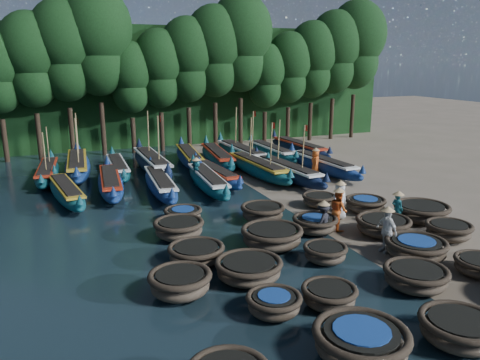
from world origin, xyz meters
name	(u,v)px	position (x,y,z in m)	size (l,w,h in m)	color
ground	(311,224)	(0.00, 0.00, 0.00)	(120.00, 120.00, 0.00)	#7E6E5C
foliage_wall	(176,86)	(0.00, 23.50, 5.00)	(40.00, 3.00, 10.00)	black
coracle_1	(361,342)	(-3.94, -9.05, 0.49)	(2.44, 2.44, 0.84)	brown
coracle_2	(459,329)	(-1.16, -9.47, 0.43)	(2.32, 2.32, 0.76)	brown
coracle_5	(274,303)	(-5.01, -6.36, 0.38)	(2.00, 2.00, 0.65)	brown
coracle_6	(329,295)	(-3.27, -6.57, 0.38)	(2.07, 2.07, 0.67)	brown
coracle_7	(416,277)	(-0.04, -6.64, 0.43)	(2.19, 2.19, 0.75)	brown
coracle_8	(480,265)	(2.75, -6.67, 0.36)	(2.10, 2.10, 0.63)	brown
coracle_10	(180,283)	(-7.24, -4.24, 0.47)	(2.26, 2.26, 0.82)	brown
coracle_11	(249,269)	(-4.82, -4.06, 0.43)	(2.60, 2.60, 0.75)	brown
coracle_12	(325,253)	(-1.63, -3.75, 0.38)	(1.65, 1.65, 0.66)	brown
coracle_13	(416,248)	(1.66, -4.77, 0.44)	(2.71, 2.71, 0.76)	brown
coracle_14	(449,230)	(4.25, -3.80, 0.43)	(2.30, 2.30, 0.74)	brown
coracle_15	(196,253)	(-6.07, -2.12, 0.42)	(2.16, 2.16, 0.73)	brown
coracle_16	(272,236)	(-2.84, -1.77, 0.48)	(2.87, 2.87, 0.84)	brown
coracle_17	(315,224)	(-0.41, -0.99, 0.42)	(2.23, 2.23, 0.72)	brown
coracle_18	(383,225)	(2.14, -2.30, 0.43)	(2.33, 2.33, 0.76)	brown
coracle_19	(422,212)	(4.89, -1.56, 0.47)	(2.97, 2.97, 0.83)	brown
coracle_20	(179,228)	(-6.00, 0.58, 0.45)	(2.55, 2.55, 0.79)	brown
coracle_21	(183,214)	(-5.30, 2.48, 0.38)	(2.07, 2.07, 0.65)	brown
coracle_22	(263,212)	(-1.89, 1.16, 0.46)	(2.23, 2.23, 0.80)	brown
coracle_23	(319,200)	(1.71, 2.16, 0.37)	(2.09, 2.09, 0.64)	brown
coracle_24	(365,204)	(3.33, 0.53, 0.42)	(2.19, 2.19, 0.72)	brown
long_boat_1	(66,192)	(-10.10, 8.09, 0.49)	(2.27, 7.31, 1.30)	#0F5655
long_boat_2	(110,183)	(-7.71, 9.00, 0.53)	(1.98, 7.87, 1.39)	navy
long_boat_3	(160,184)	(-5.16, 7.73, 0.52)	(1.85, 7.81, 1.38)	navy
long_boat_4	(208,181)	(-2.49, 7.36, 0.53)	(1.89, 7.88, 1.39)	#0F5655
long_boat_5	(216,174)	(-1.49, 8.86, 0.49)	(1.71, 7.28, 1.28)	navy
long_boat_6	(258,168)	(1.43, 9.13, 0.58)	(1.89, 8.56, 3.64)	#0F5655
long_boat_7	(287,171)	(2.73, 7.57, 0.57)	(2.03, 8.51, 3.62)	#0E1B34
long_boat_8	(323,165)	(5.79, 8.35, 0.56)	(1.87, 8.29, 1.46)	navy
long_boat_9	(47,172)	(-11.00, 13.15, 0.50)	(1.91, 7.47, 3.18)	#0F5655
long_boat_10	(78,165)	(-9.17, 13.97, 0.61)	(2.14, 9.07, 3.86)	navy
long_boat_11	(118,167)	(-6.77, 12.89, 0.50)	(1.53, 7.46, 1.31)	#0F5655
long_boat_12	(152,163)	(-4.53, 12.95, 0.62)	(1.69, 9.21, 3.91)	#0E1B34
long_boat_13	(189,157)	(-1.61, 14.17, 0.55)	(2.36, 8.15, 1.44)	navy
long_boat_14	(217,157)	(0.21, 13.39, 0.58)	(2.50, 8.55, 1.51)	#0F5655
long_boat_15	(242,153)	(2.25, 13.80, 0.61)	(1.81, 9.02, 3.83)	#0F5655
long_boat_16	(271,151)	(4.72, 13.92, 0.53)	(1.50, 7.96, 1.40)	#0F5655
long_boat_17	(299,148)	(7.26, 14.18, 0.57)	(1.87, 8.53, 1.50)	#0E1B34
fisherman_0	(340,200)	(1.57, 0.13, 0.94)	(0.96, 0.73, 1.97)	silver
fisherman_1	(397,207)	(3.50, -1.52, 0.87)	(0.52, 0.63, 1.70)	#175A63
fisherman_2	(338,209)	(0.73, -1.01, 0.95)	(0.76, 0.93, 2.01)	#D0551B
fisherman_3	(323,219)	(-0.36, -1.55, 0.80)	(1.12, 0.97, 1.70)	black
fisherman_4	(387,229)	(1.04, -3.81, 0.93)	(0.52, 1.06, 1.95)	silver
fisherman_5	(196,171)	(-2.79, 8.58, 0.83)	(0.52, 1.48, 1.78)	#175A63
fisherman_6	(315,162)	(4.90, 7.83, 0.93)	(0.82, 0.99, 1.94)	#D0551B
tree_2	(31,59)	(-11.40, 20.00, 7.32)	(4.51, 4.51, 10.63)	black
tree_3	(64,49)	(-9.10, 20.00, 8.00)	(4.92, 4.92, 11.60)	black
tree_4	(97,40)	(-6.80, 20.00, 8.67)	(5.34, 5.34, 12.58)	black
tree_5	(130,77)	(-4.50, 20.00, 5.97)	(3.68, 3.68, 8.68)	black
tree_6	(159,68)	(-2.20, 20.00, 6.65)	(4.09, 4.09, 9.65)	black
tree_7	(187,59)	(0.10, 20.00, 7.32)	(4.51, 4.51, 10.63)	black
tree_8	(214,50)	(2.40, 20.00, 8.00)	(4.92, 4.92, 11.60)	black
tree_9	(241,42)	(4.70, 20.00, 8.67)	(5.34, 5.34, 12.58)	black
tree_10	(265,75)	(7.00, 20.00, 5.97)	(3.68, 3.68, 8.68)	black
tree_11	(289,67)	(9.30, 20.00, 6.65)	(4.09, 4.09, 9.65)	black
tree_12	(312,59)	(11.60, 20.00, 7.32)	(4.51, 4.51, 10.63)	black
tree_13	(335,51)	(13.90, 20.00, 8.00)	(4.92, 4.92, 11.60)	black
tree_14	(356,44)	(16.20, 20.00, 8.67)	(5.34, 5.34, 12.58)	black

